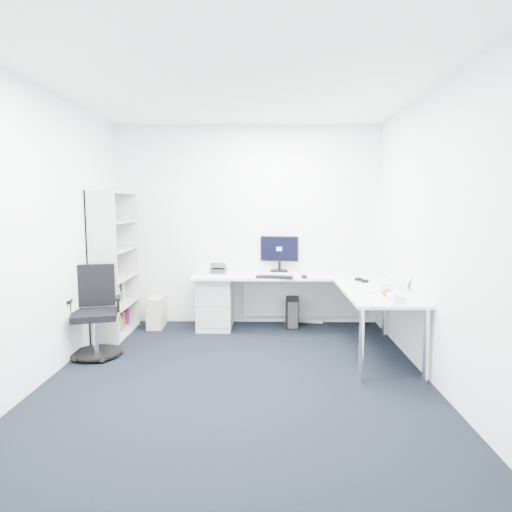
{
  "coord_description": "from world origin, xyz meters",
  "views": [
    {
      "loc": [
        0.26,
        -4.14,
        1.66
      ],
      "look_at": [
        0.15,
        1.05,
        1.05
      ],
      "focal_mm": 32.0,
      "sensor_mm": 36.0,
      "label": 1
    }
  ],
  "objects_px": {
    "bookshelf": "(114,264)",
    "task_chair": "(95,312)",
    "monitor": "(279,253)",
    "laptop": "(391,277)",
    "l_desk": "(289,308)"
  },
  "relations": [
    {
      "from": "l_desk",
      "to": "monitor",
      "type": "distance_m",
      "value": 0.88
    },
    {
      "from": "bookshelf",
      "to": "monitor",
      "type": "relative_size",
      "value": 3.47
    },
    {
      "from": "bookshelf",
      "to": "task_chair",
      "type": "relative_size",
      "value": 1.83
    },
    {
      "from": "bookshelf",
      "to": "monitor",
      "type": "xyz_separation_m",
      "value": [
        2.07,
        0.57,
        0.07
      ]
    },
    {
      "from": "laptop",
      "to": "monitor",
      "type": "bearing_deg",
      "value": 146.73
    },
    {
      "from": "bookshelf",
      "to": "task_chair",
      "type": "height_order",
      "value": "bookshelf"
    },
    {
      "from": "l_desk",
      "to": "laptop",
      "type": "relative_size",
      "value": 7.43
    },
    {
      "from": "monitor",
      "to": "task_chair",
      "type": "bearing_deg",
      "value": -136.57
    },
    {
      "from": "task_chair",
      "to": "laptop",
      "type": "bearing_deg",
      "value": -11.43
    },
    {
      "from": "task_chair",
      "to": "monitor",
      "type": "height_order",
      "value": "monitor"
    },
    {
      "from": "bookshelf",
      "to": "l_desk",
      "type": "bearing_deg",
      "value": -1.32
    },
    {
      "from": "bookshelf",
      "to": "laptop",
      "type": "xyz_separation_m",
      "value": [
        3.26,
        -0.62,
        -0.06
      ]
    },
    {
      "from": "bookshelf",
      "to": "monitor",
      "type": "bearing_deg",
      "value": 15.33
    },
    {
      "from": "bookshelf",
      "to": "task_chair",
      "type": "bearing_deg",
      "value": -86.4
    },
    {
      "from": "monitor",
      "to": "laptop",
      "type": "xyz_separation_m",
      "value": [
        1.19,
        -1.19,
        -0.13
      ]
    }
  ]
}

